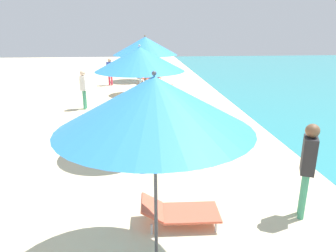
% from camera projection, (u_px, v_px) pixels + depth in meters
% --- Properties ---
extents(umbrella_third, '(2.55, 2.55, 2.81)m').
position_uv_depth(umbrella_third, '(154.00, 104.00, 3.89)').
color(umbrella_third, '#4C4C51').
rests_on(umbrella_third, ground).
extents(lounger_third_shoreside, '(1.38, 0.69, 0.46)m').
position_uv_depth(lounger_third_shoreside, '(179.00, 211.00, 5.44)').
color(lounger_third_shoreside, '#D8593F').
rests_on(lounger_third_shoreside, ground).
extents(umbrella_fourth, '(2.35, 2.35, 2.90)m').
position_uv_depth(umbrella_fourth, '(140.00, 59.00, 8.05)').
color(umbrella_fourth, silver).
rests_on(umbrella_fourth, ground).
extents(lounger_fourth_shoreside, '(1.48, 0.70, 0.54)m').
position_uv_depth(lounger_fourth_shoreside, '(162.00, 127.00, 9.97)').
color(lounger_fourth_shoreside, blue).
rests_on(lounger_fourth_shoreside, ground).
extents(lounger_fourth_inland, '(1.42, 0.74, 0.55)m').
position_uv_depth(lounger_fourth_inland, '(175.00, 156.00, 7.78)').
color(lounger_fourth_inland, yellow).
rests_on(lounger_fourth_inland, ground).
extents(umbrella_fifth, '(2.49, 2.49, 3.05)m').
position_uv_depth(umbrella_fifth, '(145.00, 46.00, 11.93)').
color(umbrella_fifth, olive).
rests_on(umbrella_fifth, ground).
extents(lounger_fifth_shoreside, '(1.43, 0.64, 0.54)m').
position_uv_depth(lounger_fifth_shoreside, '(163.00, 100.00, 13.66)').
color(lounger_fifth_shoreside, '#D8593F').
rests_on(lounger_fifth_shoreside, ground).
extents(lounger_fifth_inland, '(1.47, 0.80, 0.62)m').
position_uv_depth(lounger_fifth_inland, '(160.00, 113.00, 11.58)').
color(lounger_fifth_inland, '#D8593F').
rests_on(lounger_fifth_inland, ground).
extents(umbrella_sixth, '(1.84, 1.84, 2.51)m').
position_uv_depth(umbrella_sixth, '(144.00, 50.00, 15.72)').
color(umbrella_sixth, '#4C4C51').
rests_on(umbrella_sixth, ground).
extents(lounger_sixth_shoreside, '(1.35, 0.84, 0.59)m').
position_uv_depth(lounger_sixth_shoreside, '(161.00, 84.00, 17.61)').
color(lounger_sixth_shoreside, '#D8593F').
rests_on(lounger_sixth_shoreside, ground).
extents(lounger_sixth_inland, '(1.65, 0.81, 0.63)m').
position_uv_depth(lounger_sixth_inland, '(156.00, 91.00, 15.45)').
color(lounger_sixth_inland, '#D8593F').
rests_on(lounger_sixth_inland, ground).
extents(umbrella_farthest, '(2.23, 2.23, 2.61)m').
position_uv_depth(umbrella_farthest, '(140.00, 45.00, 19.70)').
color(umbrella_farthest, olive).
rests_on(umbrella_farthest, ground).
extents(lounger_farthest_shoreside, '(1.56, 0.94, 0.58)m').
position_uv_depth(lounger_farthest_shoreside, '(151.00, 74.00, 21.54)').
color(lounger_farthest_shoreside, '#D8593F').
rests_on(lounger_farthest_shoreside, ground).
extents(lounger_farthest_inland, '(1.35, 0.86, 0.60)m').
position_uv_depth(lounger_farthest_inland, '(150.00, 79.00, 19.27)').
color(lounger_farthest_inland, '#D8593F').
rests_on(lounger_farthest_inland, ground).
extents(person_walking_near, '(0.35, 0.42, 1.77)m').
position_uv_depth(person_walking_near, '(308.00, 162.00, 5.40)').
color(person_walking_near, '#3F9972').
rests_on(person_walking_near, ground).
extents(person_walking_mid, '(0.26, 0.38, 1.64)m').
position_uv_depth(person_walking_mid, '(84.00, 86.00, 13.01)').
color(person_walking_mid, '#3F9972').
rests_on(person_walking_mid, ground).
extents(person_walking_far, '(0.42, 0.37, 1.60)m').
position_uv_depth(person_walking_far, '(110.00, 69.00, 18.50)').
color(person_walking_far, '#D8334C').
rests_on(person_walking_far, ground).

